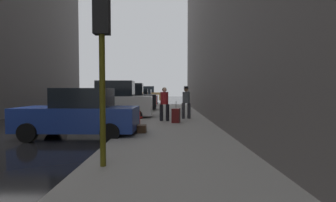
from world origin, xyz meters
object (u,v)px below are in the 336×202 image
object	(u,v)px
parked_white_van	(113,102)
fire_hydrant	(138,117)
parked_silver_sedan	(142,97)
traffic_light	(102,39)
parked_blue_sedan	(80,114)
parked_red_hatchback	(137,98)
duffel_bag	(142,129)
parked_black_suv	(128,99)
rolling_suitcase	(176,115)
pedestrian_in_red_jacket	(165,102)
pedestrian_with_beanie	(186,101)
parked_bronze_suv	(146,95)

from	to	relation	value
parked_white_van	fire_hydrant	world-z (taller)	parked_white_van
parked_silver_sedan	traffic_light	distance (m)	27.08
parked_blue_sedan	parked_silver_sedan	bearing A→B (deg)	90.00
parked_white_van	parked_red_hatchback	xyz separation A→B (m)	(0.00, 11.73, -0.18)
duffel_bag	fire_hydrant	bearing A→B (deg)	99.93
parked_white_van	parked_black_suv	world-z (taller)	same
parked_red_hatchback	rolling_suitcase	xyz separation A→B (m)	(3.59, -14.29, -0.36)
parked_silver_sedan	fire_hydrant	distance (m)	20.37
parked_red_hatchback	rolling_suitcase	distance (m)	14.74
traffic_light	pedestrian_in_red_jacket	bearing A→B (deg)	81.65
pedestrian_with_beanie	pedestrian_in_red_jacket	bearing A→B (deg)	-137.54
parked_black_suv	parked_silver_sedan	xyz separation A→B (m)	(0.00, 11.47, -0.18)
parked_red_hatchback	pedestrian_in_red_jacket	distance (m)	14.01
parked_blue_sedan	parked_white_van	size ratio (longest dim) A/B	0.91
parked_black_suv	parked_red_hatchback	world-z (taller)	parked_black_suv
traffic_light	parked_silver_sedan	bearing A→B (deg)	93.94
parked_blue_sedan	parked_bronze_suv	xyz separation A→B (m)	(-0.00, 28.13, 0.18)
parked_bronze_suv	rolling_suitcase	distance (m)	25.18
parked_blue_sedan	duffel_bag	xyz separation A→B (m)	(2.22, 0.19, -0.56)
parked_white_van	fire_hydrant	bearing A→B (deg)	-60.49
parked_bronze_suv	parked_silver_sedan	bearing A→B (deg)	-90.00
pedestrian_with_beanie	rolling_suitcase	distance (m)	1.91
parked_white_van	duffel_bag	xyz separation A→B (m)	(2.22, -5.59, -0.74)
parked_white_van	fire_hydrant	xyz separation A→B (m)	(1.80, -3.19, -0.54)
fire_hydrant	pedestrian_in_red_jacket	bearing A→B (deg)	45.63
pedestrian_in_red_jacket	fire_hydrant	bearing A→B (deg)	-134.37
parked_blue_sedan	pedestrian_with_beanie	distance (m)	6.46
pedestrian_in_red_jacket	duffel_bag	bearing A→B (deg)	-102.24
traffic_light	pedestrian_with_beanie	distance (m)	9.42
parked_blue_sedan	parked_red_hatchback	world-z (taller)	same
parked_blue_sedan	parked_black_suv	bearing A→B (deg)	90.00
parked_black_suv	parked_bronze_suv	distance (m)	16.72
parked_silver_sedan	duffel_bag	bearing A→B (deg)	-84.40
traffic_light	duffel_bag	xyz separation A→B (m)	(0.37, 4.26, -2.47)
pedestrian_in_red_jacket	pedestrian_with_beanie	world-z (taller)	pedestrian_with_beanie
parked_blue_sedan	parked_white_van	xyz separation A→B (m)	(-0.00, 5.78, 0.18)
parked_black_suv	traffic_light	bearing A→B (deg)	-83.17
parked_blue_sedan	parked_black_suv	world-z (taller)	parked_black_suv
parked_red_hatchback	fire_hydrant	bearing A→B (deg)	-83.10
parked_black_suv	duffel_bag	world-z (taller)	parked_black_suv
parked_black_suv	pedestrian_with_beanie	world-z (taller)	parked_black_suv
parked_black_suv	pedestrian_with_beanie	distance (m)	7.73
fire_hydrant	traffic_light	distance (m)	7.04
parked_bronze_suv	pedestrian_with_beanie	world-z (taller)	parked_bronze_suv
fire_hydrant	rolling_suitcase	world-z (taller)	rolling_suitcase
parked_red_hatchback	pedestrian_in_red_jacket	bearing A→B (deg)	-77.57
parked_blue_sedan	parked_red_hatchback	bearing A→B (deg)	90.00
parked_silver_sedan	pedestrian_with_beanie	size ratio (longest dim) A/B	2.37
pedestrian_with_beanie	rolling_suitcase	size ratio (longest dim) A/B	1.71
parked_blue_sedan	parked_silver_sedan	xyz separation A→B (m)	(0.00, 22.88, 0.00)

